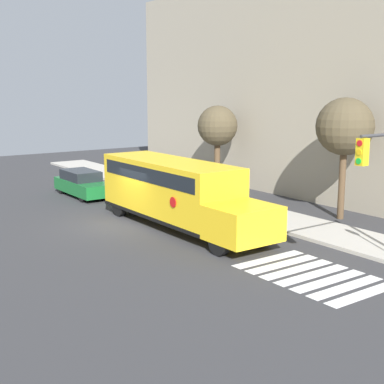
% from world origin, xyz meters
% --- Properties ---
extents(ground_plane, '(60.00, 60.00, 0.00)m').
position_xyz_m(ground_plane, '(0.00, 0.00, 0.00)').
color(ground_plane, '#333335').
extents(sidewalk_strip, '(44.00, 3.00, 0.15)m').
position_xyz_m(sidewalk_strip, '(0.00, 6.50, 0.07)').
color(sidewalk_strip, '#B2ADA3').
rests_on(sidewalk_strip, ground).
extents(building_backdrop, '(32.00, 4.00, 12.80)m').
position_xyz_m(building_backdrop, '(0.00, 13.00, 6.40)').
color(building_backdrop, '#9E937F').
rests_on(building_backdrop, ground).
extents(crosswalk_stripes, '(4.70, 3.20, 0.01)m').
position_xyz_m(crosswalk_stripes, '(9.73, 2.00, 0.00)').
color(crosswalk_stripes, white).
rests_on(crosswalk_stripes, ground).
extents(school_bus, '(10.33, 2.57, 3.00)m').
position_xyz_m(school_bus, '(1.66, 1.87, 1.71)').
color(school_bus, yellow).
rests_on(school_bus, ground).
extents(parked_car, '(4.68, 1.72, 1.50)m').
position_xyz_m(parked_car, '(-7.52, 1.44, 0.74)').
color(parked_car, '#196B2D').
rests_on(parked_car, ground).
extents(tree_near_sidewalk, '(2.72, 2.72, 5.81)m').
position_xyz_m(tree_near_sidewalk, '(5.00, 9.23, 4.40)').
color(tree_near_sidewalk, brown).
rests_on(tree_near_sidewalk, ground).
extents(tree_far_sidewalk, '(2.48, 2.48, 5.22)m').
position_xyz_m(tree_far_sidewalk, '(-4.72, 9.28, 3.91)').
color(tree_far_sidewalk, brown).
rests_on(tree_far_sidewalk, ground).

